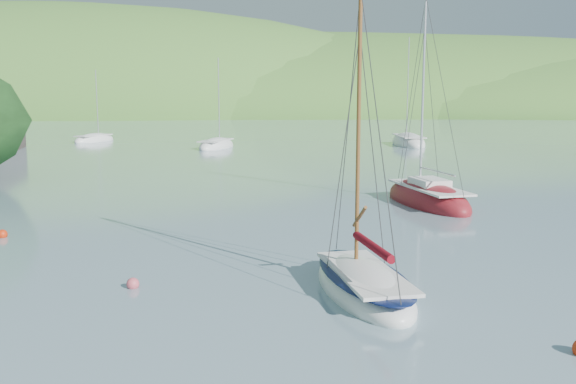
{
  "coord_description": "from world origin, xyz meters",
  "views": [
    {
      "loc": [
        -1.52,
        -15.95,
        5.74
      ],
      "look_at": [
        -0.79,
        8.0,
        1.97
      ],
      "focal_mm": 40.0,
      "sensor_mm": 36.0,
      "label": 1
    }
  ],
  "objects_px": {
    "sloop_red": "(427,200)",
    "distant_sloop_c": "(94,140)",
    "daysailer_white": "(364,286)",
    "distant_sloop_a": "(216,146)",
    "distant_sloop_b": "(408,143)"
  },
  "relations": [
    {
      "from": "sloop_red",
      "to": "distant_sloop_c",
      "type": "height_order",
      "value": "sloop_red"
    },
    {
      "from": "daysailer_white",
      "to": "distant_sloop_a",
      "type": "relative_size",
      "value": 0.93
    },
    {
      "from": "sloop_red",
      "to": "distant_sloop_c",
      "type": "xyz_separation_m",
      "value": [
        -28.32,
        42.52,
        -0.06
      ]
    },
    {
      "from": "distant_sloop_a",
      "to": "sloop_red",
      "type": "bearing_deg",
      "value": -49.9
    },
    {
      "from": "distant_sloop_a",
      "to": "distant_sloop_b",
      "type": "height_order",
      "value": "distant_sloop_b"
    },
    {
      "from": "sloop_red",
      "to": "distant_sloop_a",
      "type": "height_order",
      "value": "sloop_red"
    },
    {
      "from": "daysailer_white",
      "to": "sloop_red",
      "type": "bearing_deg",
      "value": 59.56
    },
    {
      "from": "sloop_red",
      "to": "distant_sloop_c",
      "type": "bearing_deg",
      "value": 111.29
    },
    {
      "from": "daysailer_white",
      "to": "sloop_red",
      "type": "xyz_separation_m",
      "value": [
        5.46,
        14.55,
        0.0
      ]
    },
    {
      "from": "daysailer_white",
      "to": "sloop_red",
      "type": "relative_size",
      "value": 0.81
    },
    {
      "from": "distant_sloop_b",
      "to": "distant_sloop_a",
      "type": "bearing_deg",
      "value": -171.58
    },
    {
      "from": "distant_sloop_a",
      "to": "daysailer_white",
      "type": "bearing_deg",
      "value": -62.35
    },
    {
      "from": "distant_sloop_b",
      "to": "sloop_red",
      "type": "bearing_deg",
      "value": -100.63
    },
    {
      "from": "distant_sloop_b",
      "to": "distant_sloop_c",
      "type": "bearing_deg",
      "value": 170.39
    },
    {
      "from": "distant_sloop_b",
      "to": "distant_sloop_c",
      "type": "relative_size",
      "value": 1.4
    }
  ]
}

